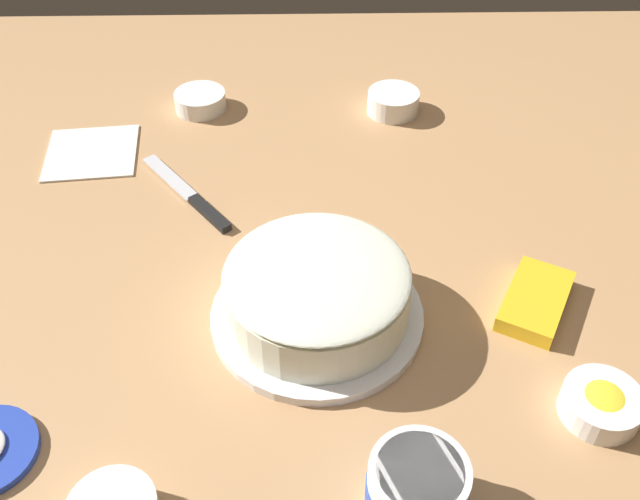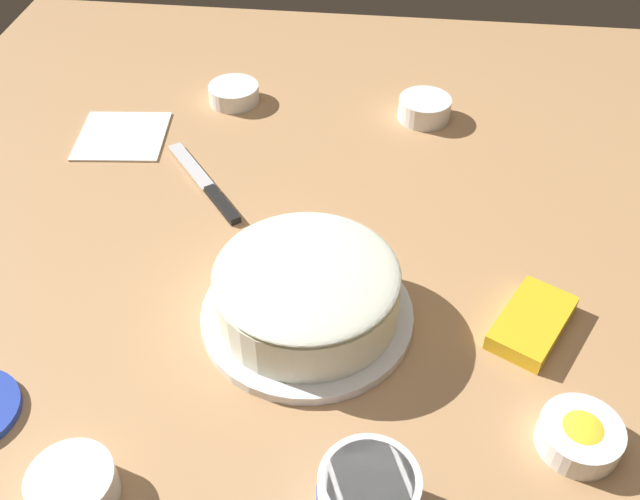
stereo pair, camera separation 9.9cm
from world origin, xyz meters
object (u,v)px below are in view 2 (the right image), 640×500
frosted_cake (307,295)px  sprinkle_bowl_pink (234,93)px  frosting_tub (368,498)px  sprinkle_bowl_blue (72,485)px  candy_box_lower (532,323)px  sprinkle_bowl_yellow (580,435)px  sprinkle_bowl_green (425,108)px  spreading_knife (209,188)px  paper_napkin (122,135)px

frosted_cake → sprinkle_bowl_pink: bearing=21.5°
frosting_tub → sprinkle_bowl_blue: frosting_tub is taller
frosted_cake → sprinkle_bowl_pink: (0.52, 0.21, -0.03)m
frosting_tub → candy_box_lower: bearing=-34.6°
sprinkle_bowl_yellow → sprinkle_bowl_blue: size_ratio=1.01×
sprinkle_bowl_yellow → sprinkle_bowl_pink: size_ratio=1.00×
frosted_cake → sprinkle_bowl_green: frosted_cake is taller
sprinkle_bowl_yellow → spreading_knife: bearing=52.0°
spreading_knife → candy_box_lower: bearing=-116.0°
sprinkle_bowl_blue → paper_napkin: sprinkle_bowl_blue is taller
sprinkle_bowl_yellow → candy_box_lower: 0.17m
paper_napkin → sprinkle_bowl_yellow: bearing=-127.3°
spreading_knife → candy_box_lower: 0.54m
spreading_knife → sprinkle_bowl_blue: (-0.53, 0.02, 0.02)m
frosted_cake → frosting_tub: (-0.27, -0.10, -0.01)m
frosted_cake → candy_box_lower: size_ratio=2.12×
frosting_tub → sprinkle_bowl_pink: size_ratio=1.12×
sprinkle_bowl_green → frosted_cake: bearing=163.8°
frosting_tub → paper_napkin: size_ratio=0.70×
frosting_tub → candy_box_lower: size_ratio=0.79×
frosted_cake → paper_napkin: 0.54m
sprinkle_bowl_blue → spreading_knife: bearing=-2.2°
frosted_cake → spreading_knife: size_ratio=1.41×
sprinkle_bowl_green → paper_napkin: size_ratio=0.62×
spreading_knife → sprinkle_bowl_pink: size_ratio=2.12×
frosted_cake → candy_box_lower: (0.02, -0.29, -0.03)m
frosted_cake → spreading_knife: (0.25, 0.19, -0.04)m
frosting_tub → sprinkle_bowl_green: bearing=-3.7°
frosting_tub → sprinkle_bowl_pink: (0.79, 0.30, -0.02)m
candy_box_lower → sprinkle_bowl_blue: bearing=148.6°
candy_box_lower → frosting_tub: bearing=173.6°
sprinkle_bowl_green → sprinkle_bowl_pink: (0.02, 0.35, -0.00)m
frosted_cake → spreading_knife: frosted_cake is taller
paper_napkin → sprinkle_bowl_pink: bearing=-51.2°
spreading_knife → sprinkle_bowl_blue: size_ratio=2.14×
candy_box_lower → paper_napkin: candy_box_lower is taller
spreading_knife → sprinkle_bowl_green: bearing=-52.9°
sprinkle_bowl_yellow → frosted_cake: bearing=64.8°
sprinkle_bowl_green → paper_napkin: (-0.12, 0.53, -0.02)m
sprinkle_bowl_blue → paper_napkin: bearing=14.2°
spreading_knife → frosting_tub: bearing=-150.9°
frosting_tub → paper_napkin: bearing=36.2°
sprinkle_bowl_yellow → paper_napkin: 0.88m
sprinkle_bowl_green → paper_napkin: bearing=103.1°
frosted_cake → sprinkle_bowl_pink: frosted_cake is taller
sprinkle_bowl_pink → candy_box_lower: 0.71m
candy_box_lower → paper_napkin: bearing=89.4°
frosted_cake → sprinkle_bowl_blue: size_ratio=3.02×
frosting_tub → spreading_knife: (0.52, 0.29, -0.03)m
sprinkle_bowl_pink → spreading_knife: bearing=-176.8°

